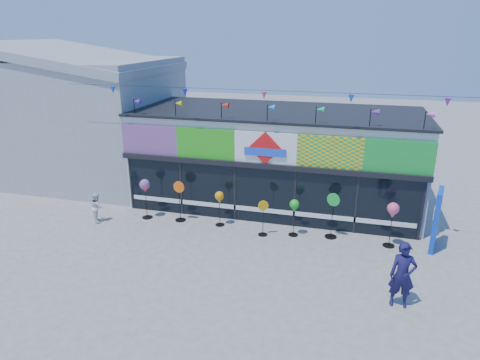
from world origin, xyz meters
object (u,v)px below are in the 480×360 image
(spinner_3, at_px, (263,217))
(spinner_4, at_px, (294,207))
(spinner_6, at_px, (393,212))
(adult_man, at_px, (402,275))
(spinner_2, at_px, (219,198))
(spinner_5, at_px, (332,214))
(child, at_px, (97,207))
(spinner_0, at_px, (145,187))
(spinner_1, at_px, (180,200))
(blue_sign, at_px, (436,220))

(spinner_3, relative_size, spinner_4, 0.97)
(spinner_6, bearing_deg, adult_man, -89.08)
(spinner_2, bearing_deg, spinner_6, -1.02)
(adult_man, bearing_deg, spinner_6, 87.98)
(spinner_5, distance_m, child, 9.24)
(spinner_4, bearing_deg, spinner_6, 0.25)
(spinner_0, height_order, adult_man, adult_man)
(spinner_6, relative_size, child, 1.37)
(spinner_4, bearing_deg, spinner_1, 178.21)
(spinner_1, height_order, spinner_4, spinner_1)
(spinner_0, bearing_deg, blue_sign, 1.11)
(spinner_0, distance_m, spinner_6, 9.48)
(blue_sign, distance_m, spinner_1, 9.53)
(spinner_0, height_order, spinner_6, spinner_0)
(spinner_2, distance_m, spinner_4, 2.94)
(adult_man, bearing_deg, spinner_0, 156.23)
(spinner_2, xyz_separation_m, spinner_3, (1.82, -0.41, -0.40))
(spinner_1, bearing_deg, spinner_5, 0.49)
(spinner_4, xyz_separation_m, spinner_6, (3.43, 0.01, 0.18))
(blue_sign, xyz_separation_m, spinner_3, (-6.01, -0.53, -0.37))
(blue_sign, height_order, child, blue_sign)
(spinner_1, height_order, child, spinner_1)
(spinner_5, bearing_deg, spinner_0, -178.77)
(spinner_5, relative_size, spinner_6, 1.05)
(spinner_5, bearing_deg, spinner_4, -171.94)
(spinner_1, xyz_separation_m, adult_man, (8.11, -3.74, 0.07))
(spinner_3, bearing_deg, spinner_0, 176.29)
(spinner_1, relative_size, spinner_2, 1.18)
(spinner_2, bearing_deg, spinner_4, -2.49)
(spinner_2, height_order, child, spinner_2)
(adult_man, bearing_deg, blue_sign, 66.88)
(spinner_2, xyz_separation_m, child, (-4.87, -0.90, -0.53))
(blue_sign, height_order, spinner_5, blue_sign)
(blue_sign, height_order, spinner_6, blue_sign)
(spinner_5, height_order, child, spinner_5)
(spinner_5, xyz_separation_m, adult_man, (2.11, -3.79, 0.04))
(spinner_1, height_order, spinner_6, spinner_1)
(spinner_2, bearing_deg, spinner_5, 0.90)
(spinner_6, bearing_deg, spinner_5, 174.96)
(blue_sign, relative_size, child, 1.80)
(spinner_2, relative_size, spinner_3, 1.02)
(spinner_2, relative_size, spinner_4, 0.99)
(spinner_3, bearing_deg, spinner_1, 173.03)
(spinner_3, height_order, spinner_6, spinner_6)
(spinner_0, relative_size, spinner_1, 0.99)
(adult_man, distance_m, child, 11.64)
(spinner_1, distance_m, spinner_2, 1.71)
(child, bearing_deg, adult_man, -142.81)
(spinner_5, relative_size, child, 1.44)
(spinner_2, height_order, spinner_6, spinner_6)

